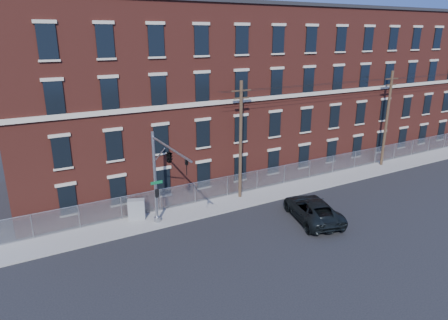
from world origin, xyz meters
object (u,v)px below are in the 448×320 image
object	(u,v)px
pickup_truck	(312,209)
utility_cabinet	(137,209)
utility_pole_near	(241,139)
traffic_signal_mast	(166,164)

from	to	relation	value
pickup_truck	utility_cabinet	size ratio (longest dim) A/B	3.92
utility_pole_near	pickup_truck	xyz separation A→B (m)	(2.60, -6.36, -4.48)
utility_cabinet	traffic_signal_mast	bearing A→B (deg)	-51.17
utility_pole_near	utility_cabinet	world-z (taller)	utility_pole_near
pickup_truck	utility_cabinet	world-z (taller)	pickup_truck
pickup_truck	utility_cabinet	distance (m)	13.46
traffic_signal_mast	pickup_truck	size ratio (longest dim) A/B	1.14
pickup_truck	utility_cabinet	xyz separation A→B (m)	(-11.78, 6.51, 0.05)
pickup_truck	utility_cabinet	bearing A→B (deg)	-13.48
pickup_truck	utility_pole_near	bearing A→B (deg)	-52.32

